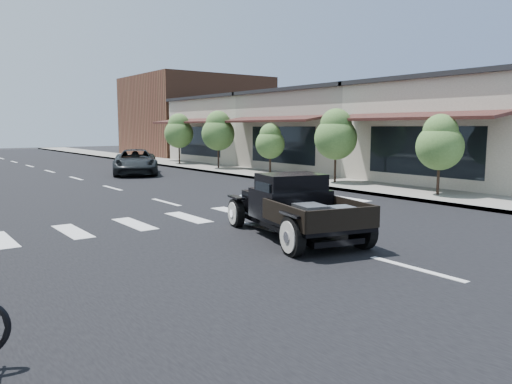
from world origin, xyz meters
TOP-DOWN VIEW (x-y plane):
  - ground at (0.00, 0.00)m, footprint 120.00×120.00m
  - road at (0.00, 15.00)m, footprint 14.00×80.00m
  - road_markings at (0.00, 10.00)m, footprint 12.00×60.00m
  - sidewalk_right at (8.50, 15.00)m, footprint 3.00×80.00m
  - storefront_near at (15.00, 4.00)m, footprint 10.00×9.00m
  - storefront_mid at (15.00, 13.00)m, footprint 10.00×9.00m
  - storefront_far at (15.00, 22.00)m, footprint 10.00×9.00m
  - far_building_right at (15.50, 32.00)m, footprint 11.00×10.00m
  - small_tree_a at (8.30, 2.10)m, footprint 1.66×1.66m
  - small_tree_b at (8.30, 7.22)m, footprint 1.86×1.86m
  - small_tree_c at (8.30, 11.85)m, footprint 1.51×1.51m
  - small_tree_d at (8.30, 16.83)m, footprint 1.95×1.95m
  - small_tree_e at (8.30, 21.76)m, footprint 1.92×1.92m
  - hotrod_pickup at (-0.03, 0.30)m, footprint 3.00×4.73m
  - second_car at (3.29, 17.30)m, footprint 3.98×5.37m

SIDE VIEW (x-z plane):
  - ground at x=0.00m, z-range 0.00..0.00m
  - road_markings at x=0.00m, z-range -0.03..0.03m
  - road at x=0.00m, z-range 0.00..0.02m
  - sidewalk_right at x=8.50m, z-range 0.00..0.15m
  - second_car at x=3.29m, z-range 0.00..1.35m
  - hotrod_pickup at x=-0.03m, z-range 0.00..1.52m
  - small_tree_c at x=8.30m, z-range 0.15..2.66m
  - small_tree_a at x=8.30m, z-range 0.15..2.92m
  - small_tree_b at x=8.30m, z-range 0.15..3.25m
  - small_tree_e at x=8.30m, z-range 0.15..3.36m
  - small_tree_d at x=8.30m, z-range 0.15..3.40m
  - storefront_near at x=15.00m, z-range 0.00..4.50m
  - storefront_mid at x=15.00m, z-range 0.00..4.50m
  - storefront_far at x=15.00m, z-range 0.00..4.50m
  - far_building_right at x=15.50m, z-range 0.00..7.00m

